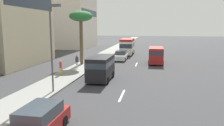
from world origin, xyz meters
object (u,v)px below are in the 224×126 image
object	(u,v)px
van_second	(101,67)
street_lamp	(52,39)
minibus_third	(127,46)
car_fourth	(121,56)
car_fifth	(38,123)
pedestrian_mid_block	(77,61)
van_lead	(156,54)
palm_tree	(81,18)
pedestrian_by_tree	(61,67)

from	to	relation	value
van_second	street_lamp	distance (m)	6.65
minibus_third	van_second	bearing A→B (deg)	-0.51
van_second	minibus_third	distance (m)	21.79
car_fourth	car_fifth	distance (m)	26.56
pedestrian_mid_block	car_fifth	bearing A→B (deg)	-122.58
minibus_third	pedestrian_mid_block	xyz separation A→B (m)	(-16.68, 4.58, -0.64)
van_lead	van_second	xyz separation A→B (m)	(-11.73, 5.66, 0.02)
pedestrian_mid_block	palm_tree	bearing A→B (deg)	52.33
pedestrian_mid_block	pedestrian_by_tree	world-z (taller)	pedestrian_mid_block
minibus_third	car_fifth	size ratio (longest dim) A/B	1.34
pedestrian_by_tree	car_fourth	bearing A→B (deg)	129.97
van_second	pedestrian_mid_block	world-z (taller)	van_second
car_fifth	palm_tree	size ratio (longest dim) A/B	0.60
pedestrian_by_tree	street_lamp	size ratio (longest dim) A/B	0.24
pedestrian_by_tree	palm_tree	world-z (taller)	palm_tree
car_fourth	pedestrian_by_tree	bearing A→B (deg)	-20.42
car_fourth	pedestrian_by_tree	distance (m)	14.03
pedestrian_mid_block	pedestrian_by_tree	bearing A→B (deg)	-142.02
car_fourth	palm_tree	world-z (taller)	palm_tree
pedestrian_by_tree	van_lead	bearing A→B (deg)	106.11
van_lead	van_second	distance (m)	13.03
car_fifth	pedestrian_mid_block	xyz separation A→B (m)	(17.56, 4.10, 0.34)
pedestrian_by_tree	van_second	bearing A→B (deg)	49.10
car_fourth	street_lamp	xyz separation A→B (m)	(-19.29, 2.84, 3.77)
van_lead	pedestrian_by_tree	distance (m)	15.04
pedestrian_by_tree	palm_tree	bearing A→B (deg)	150.65
van_second	pedestrian_by_tree	world-z (taller)	van_second
van_lead	car_fourth	size ratio (longest dim) A/B	1.16
minibus_third	street_lamp	bearing A→B (deg)	-6.30
van_lead	van_second	size ratio (longest dim) A/B	1.01
pedestrian_mid_block	palm_tree	xyz separation A→B (m)	(3.46, 0.49, 5.57)
pedestrian_by_tree	palm_tree	xyz separation A→B (m)	(7.61, 0.03, 5.57)
car_fourth	street_lamp	size ratio (longest dim) A/B	0.58
street_lamp	car_fourth	bearing A→B (deg)	-8.37
van_lead	pedestrian_by_tree	world-z (taller)	van_lead
van_second	minibus_third	world-z (taller)	minibus_third
van_lead	palm_tree	world-z (taller)	palm_tree
minibus_third	car_fifth	world-z (taller)	minibus_third
van_second	pedestrian_mid_block	size ratio (longest dim) A/B	2.83
minibus_third	pedestrian_by_tree	world-z (taller)	minibus_third
van_second	car_fourth	distance (m)	14.13
minibus_third	pedestrian_by_tree	size ratio (longest dim) A/B	3.64
street_lamp	van_second	bearing A→B (deg)	-28.26
car_fourth	van_lead	bearing A→B (deg)	67.02
minibus_third	street_lamp	xyz separation A→B (m)	(-26.97, 2.98, 2.80)
van_lead	car_fourth	distance (m)	6.12
pedestrian_mid_block	palm_tree	distance (m)	6.58
pedestrian_mid_block	street_lamp	world-z (taller)	street_lamp
pedestrian_mid_block	pedestrian_by_tree	distance (m)	4.17
car_fourth	street_lamp	world-z (taller)	street_lamp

